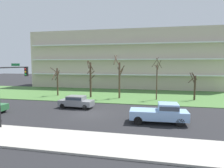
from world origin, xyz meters
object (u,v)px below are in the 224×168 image
at_px(tree_far_right, 194,86).
at_px(sedan_gray_near_left, 76,101).
at_px(tree_right, 157,79).
at_px(traffic_signal_mast, 10,83).
at_px(tree_far_left, 57,80).
at_px(tree_left, 91,78).
at_px(tree_center, 119,77).
at_px(pickup_blue_center_right, 161,113).

bearing_deg(tree_far_right, sedan_gray_near_left, -151.44).
distance_m(tree_right, traffic_signal_mast, 20.52).
bearing_deg(tree_right, tree_far_left, 178.14).
bearing_deg(tree_far_left, tree_left, -4.56).
relative_size(tree_left, tree_center, 0.88).
bearing_deg(tree_center, tree_right, -2.11).
height_order(tree_far_left, tree_center, tree_center).
xyz_separation_m(tree_right, tree_far_right, (5.68, 0.87, -1.04)).
bearing_deg(tree_left, tree_center, 2.04).
relative_size(tree_far_left, tree_center, 0.71).
xyz_separation_m(tree_center, sedan_gray_near_left, (-4.22, -8.00, -2.61)).
relative_size(tree_right, pickup_blue_center_right, 1.22).
height_order(tree_right, tree_far_right, tree_right).
xyz_separation_m(tree_far_left, tree_left, (6.39, -0.51, 0.41)).
bearing_deg(tree_far_right, tree_far_left, -179.23).
bearing_deg(traffic_signal_mast, tree_left, 79.99).
xyz_separation_m(pickup_blue_center_right, traffic_signal_mast, (-13.80, -3.14, 2.88)).
relative_size(tree_left, sedan_gray_near_left, 1.39).
xyz_separation_m(tree_left, tree_far_right, (16.49, 0.82, -0.96)).
bearing_deg(tree_right, traffic_signal_mast, -131.32).
height_order(tree_far_left, traffic_signal_mast, traffic_signal_mast).
height_order(sedan_gray_near_left, pickup_blue_center_right, pickup_blue_center_right).
xyz_separation_m(tree_center, tree_right, (5.98, -0.22, -0.13)).
distance_m(tree_center, tree_far_right, 11.73).
distance_m(tree_far_right, pickup_blue_center_right, 14.27).
height_order(tree_far_left, sedan_gray_near_left, tree_far_left).
relative_size(tree_center, tree_far_right, 1.63).
relative_size(tree_right, traffic_signal_mast, 1.17).
height_order(tree_center, traffic_signal_mast, tree_center).
relative_size(tree_right, tree_far_right, 1.53).
height_order(tree_right, traffic_signal_mast, tree_right).
bearing_deg(tree_far_left, tree_far_right, 0.77).
relative_size(tree_far_left, traffic_signal_mast, 0.88).
relative_size(tree_far_right, pickup_blue_center_right, 0.80).
bearing_deg(sedan_gray_near_left, pickup_blue_center_right, 159.49).
distance_m(tree_far_left, pickup_blue_center_right, 21.74).
bearing_deg(tree_far_right, traffic_signal_mast, -139.75).
bearing_deg(tree_far_right, tree_right, -171.33).
relative_size(tree_left, tree_right, 0.93).
bearing_deg(pickup_blue_center_right, tree_left, 129.80).
bearing_deg(tree_center, pickup_blue_center_right, -63.47).
relative_size(sedan_gray_near_left, traffic_signal_mast, 0.78).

